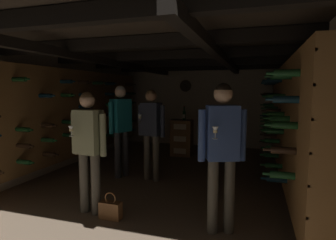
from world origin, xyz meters
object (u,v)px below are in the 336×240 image
(person_guest_near_right, at_px, (222,143))
(wine_crate_stack, at_px, (182,138))
(person_guest_mid_left, at_px, (121,122))
(display_bottle, at_px, (184,115))
(person_guest_near_left, at_px, (89,141))
(person_host_center, at_px, (151,126))
(handbag, at_px, (111,210))

(person_guest_near_right, bearing_deg, wine_crate_stack, 111.53)
(person_guest_mid_left, bearing_deg, person_guest_near_right, -37.24)
(display_bottle, bearing_deg, person_guest_mid_left, -110.02)
(person_guest_near_left, height_order, person_guest_mid_left, person_guest_mid_left)
(wine_crate_stack, bearing_deg, display_bottle, -32.62)
(person_host_center, relative_size, person_guest_near_left, 1.02)
(person_guest_near_left, xyz_separation_m, handbag, (0.34, -0.08, -0.85))
(wine_crate_stack, height_order, person_guest_mid_left, person_guest_mid_left)
(person_host_center, xyz_separation_m, person_guest_near_right, (1.43, -1.53, 0.04))
(person_guest_near_left, distance_m, person_guest_near_right, 1.72)
(person_guest_near_right, xyz_separation_m, handbag, (-1.37, -0.08, -0.92))
(wine_crate_stack, xyz_separation_m, person_guest_near_right, (1.40, -3.56, 0.59))
(person_guest_near_right, bearing_deg, handbag, -176.78)
(display_bottle, xyz_separation_m, person_host_center, (-0.10, -1.98, -0.04))
(person_guest_near_left, distance_m, person_guest_mid_left, 1.59)
(person_host_center, height_order, person_guest_near_right, person_guest_near_right)
(person_guest_near_right, bearing_deg, person_host_center, 133.08)
(person_guest_near_right, bearing_deg, person_guest_near_left, 180.00)
(display_bottle, relative_size, person_guest_near_right, 0.21)
(wine_crate_stack, height_order, person_guest_near_right, person_guest_near_right)
(person_guest_mid_left, bearing_deg, person_host_center, -1.97)
(person_guest_near_left, distance_m, handbag, 0.92)
(person_guest_near_left, bearing_deg, person_guest_near_right, -0.00)
(handbag, bearing_deg, person_host_center, 92.19)
(handbag, bearing_deg, display_bottle, 89.34)
(wine_crate_stack, distance_m, person_host_center, 2.10)
(person_host_center, distance_m, person_guest_mid_left, 0.61)
(person_guest_mid_left, distance_m, handbag, 1.99)
(display_bottle, relative_size, person_host_center, 0.21)
(display_bottle, xyz_separation_m, person_guest_mid_left, (-0.71, -1.96, 0.01))
(person_guest_mid_left, bearing_deg, person_guest_near_left, -78.07)
(display_bottle, distance_m, handbag, 3.71)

